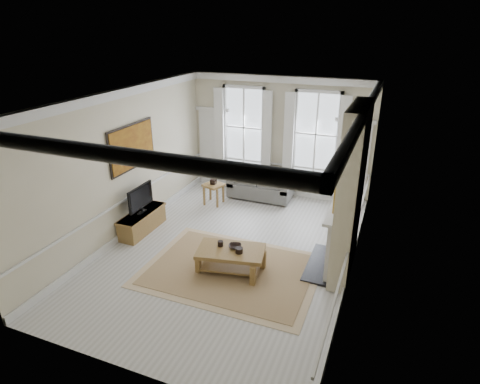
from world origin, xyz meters
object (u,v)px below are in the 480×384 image
at_px(sofa, 261,186).
at_px(side_table, 214,188).
at_px(tv_stand, 142,222).
at_px(coffee_table, 231,253).

height_order(sofa, side_table, sofa).
bearing_deg(sofa, tv_stand, -123.61).
bearing_deg(tv_stand, sofa, 56.39).
bearing_deg(side_table, coffee_table, -58.91).
height_order(sofa, coffee_table, sofa).
relative_size(sofa, tv_stand, 1.28).
relative_size(sofa, coffee_table, 1.22).
xyz_separation_m(sofa, coffee_table, (0.65, -3.81, 0.06)).
xyz_separation_m(coffee_table, tv_stand, (-2.66, 0.78, -0.17)).
height_order(side_table, coffee_table, side_table).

